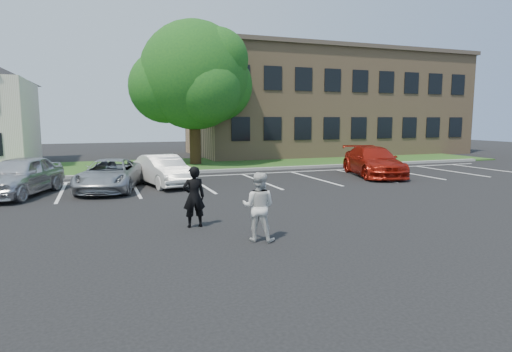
{
  "coord_description": "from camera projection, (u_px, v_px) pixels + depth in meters",
  "views": [
    {
      "loc": [
        -4.14,
        -10.25,
        2.84
      ],
      "look_at": [
        0.0,
        1.0,
        1.25
      ],
      "focal_mm": 30.0,
      "sensor_mm": 36.0,
      "label": 1
    }
  ],
  "objects": [
    {
      "name": "curb",
      "position": [
        184.0,
        172.0,
        22.48
      ],
      "size": [
        40.0,
        0.3,
        0.15
      ],
      "primitive_type": "cube",
      "color": "gray",
      "rests_on": "ground"
    },
    {
      "name": "man_black_suit",
      "position": [
        194.0,
        197.0,
        11.27
      ],
      "size": [
        0.6,
        0.4,
        1.63
      ],
      "primitive_type": "imported",
      "rotation": [
        0.0,
        0.0,
        3.12
      ],
      "color": "black",
      "rests_on": "ground"
    },
    {
      "name": "stall_lines",
      "position": [
        226.0,
        180.0,
        20.13
      ],
      "size": [
        34.0,
        5.36,
        0.01
      ],
      "color": "silver",
      "rests_on": "ground"
    },
    {
      "name": "car_red_compact",
      "position": [
        373.0,
        161.0,
        21.53
      ],
      "size": [
        3.3,
        5.4,
        1.46
      ],
      "primitive_type": "imported",
      "rotation": [
        0.0,
        0.0,
        -0.26
      ],
      "color": "#9C190D",
      "rests_on": "ground"
    },
    {
      "name": "office_building",
      "position": [
        326.0,
        104.0,
        36.03
      ],
      "size": [
        22.4,
        10.4,
        8.3
      ],
      "color": "#A2805B",
      "rests_on": "ground"
    },
    {
      "name": "car_white_sedan",
      "position": [
        163.0,
        170.0,
        18.4
      ],
      "size": [
        2.27,
        4.2,
        1.31
      ],
      "primitive_type": "imported",
      "rotation": [
        0.0,
        0.0,
        0.23
      ],
      "color": "white",
      "rests_on": "ground"
    },
    {
      "name": "car_silver_west",
      "position": [
        20.0,
        176.0,
        15.95
      ],
      "size": [
        3.14,
        4.71,
        1.49
      ],
      "primitive_type": "imported",
      "rotation": [
        0.0,
        0.0,
        -0.35
      ],
      "color": "silver",
      "rests_on": "ground"
    },
    {
      "name": "car_silver_minivan",
      "position": [
        110.0,
        175.0,
        17.16
      ],
      "size": [
        3.13,
        4.86,
        1.25
      ],
      "primitive_type": "imported",
      "rotation": [
        0.0,
        0.0,
        -0.25
      ],
      "color": "#A5A8AD",
      "rests_on": "ground"
    },
    {
      "name": "tree",
      "position": [
        195.0,
        78.0,
        26.25
      ],
      "size": [
        7.8,
        7.2,
        8.8
      ],
      "color": "black",
      "rests_on": "ground"
    },
    {
      "name": "man_white_shirt",
      "position": [
        258.0,
        207.0,
        9.99
      ],
      "size": [
        1.0,
        0.94,
        1.63
      ],
      "primitive_type": "imported",
      "rotation": [
        0.0,
        0.0,
        2.57
      ],
      "color": "silver",
      "rests_on": "ground"
    },
    {
      "name": "grass_strip",
      "position": [
        172.0,
        165.0,
        26.2
      ],
      "size": [
        44.0,
        8.0,
        0.08
      ],
      "primitive_type": "cube",
      "color": "#234E1D",
      "rests_on": "ground"
    },
    {
      "name": "ground_plane",
      "position": [
        269.0,
        227.0,
        11.32
      ],
      "size": [
        90.0,
        90.0,
        0.0
      ],
      "primitive_type": "plane",
      "color": "black",
      "rests_on": "ground"
    }
  ]
}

